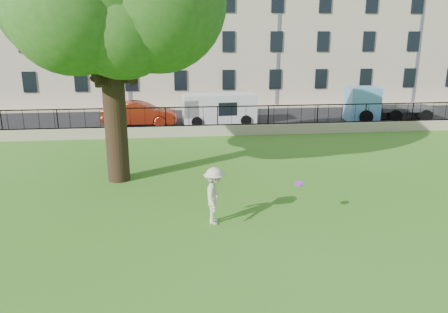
{
  "coord_description": "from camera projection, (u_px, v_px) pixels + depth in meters",
  "views": [
    {
      "loc": [
        -2.47,
        -12.94,
        5.68
      ],
      "look_at": [
        -0.6,
        3.5,
        1.07
      ],
      "focal_mm": 35.0,
      "sensor_mm": 36.0,
      "label": 1
    }
  ],
  "objects": [
    {
      "name": "blue_truck",
      "position": [
        388.0,
        104.0,
        29.78
      ],
      "size": [
        5.65,
        2.4,
        2.31
      ],
      "primitive_type": "cube",
      "rotation": [
        0.0,
        0.0,
        -0.08
      ],
      "color": "#5B9ED7",
      "rests_on": "street"
    },
    {
      "name": "frisbee",
      "position": [
        299.0,
        184.0,
        13.56
      ],
      "size": [
        0.33,
        0.32,
        0.12
      ],
      "primitive_type": "cylinder",
      "rotation": [
        0.21,
        -0.14,
        0.23
      ],
      "color": "purple"
    },
    {
      "name": "sidewalk",
      "position": [
        205.0,
        108.0,
        35.13
      ],
      "size": [
        60.0,
        1.4,
        0.12
      ],
      "primitive_type": "cube",
      "color": "gray",
      "rests_on": "ground"
    },
    {
      "name": "retaining_wall",
      "position": [
        218.0,
        130.0,
        25.58
      ],
      "size": [
        50.0,
        0.4,
        0.6
      ],
      "primitive_type": "cube",
      "color": "gray",
      "rests_on": "ground"
    },
    {
      "name": "man",
      "position": [
        215.0,
        196.0,
        13.45
      ],
      "size": [
        0.87,
        1.27,
        1.81
      ],
      "primitive_type": "imported",
      "rotation": [
        0.0,
        0.0,
        1.39
      ],
      "color": "beige",
      "rests_on": "ground"
    },
    {
      "name": "iron_railing",
      "position": [
        218.0,
        116.0,
        25.36
      ],
      "size": [
        50.0,
        0.05,
        1.13
      ],
      "color": "black",
      "rests_on": "retaining_wall"
    },
    {
      "name": "white_van",
      "position": [
        219.0,
        109.0,
        28.7
      ],
      "size": [
        4.82,
        2.16,
        1.98
      ],
      "primitive_type": "cube",
      "rotation": [
        0.0,
        0.0,
        0.07
      ],
      "color": "silver",
      "rests_on": "street"
    },
    {
      "name": "building_row",
      "position": [
        200.0,
        21.0,
        38.71
      ],
      "size": [
        56.4,
        10.4,
        13.8
      ],
      "color": "#B2A78D",
      "rests_on": "ground"
    },
    {
      "name": "street",
      "position": [
        211.0,
        120.0,
        30.16
      ],
      "size": [
        60.0,
        9.0,
        0.01
      ],
      "primitive_type": "cube",
      "color": "black",
      "rests_on": "ground"
    },
    {
      "name": "ground",
      "position": [
        254.0,
        216.0,
        14.18
      ],
      "size": [
        120.0,
        120.0,
        0.0
      ],
      "primitive_type": "plane",
      "color": "#3C751C",
      "rests_on": "ground"
    },
    {
      "name": "red_sedan",
      "position": [
        140.0,
        114.0,
        28.2
      ],
      "size": [
        4.81,
        1.94,
        1.55
      ],
      "primitive_type": "imported",
      "rotation": [
        0.0,
        0.0,
        1.51
      ],
      "color": "#9A2813",
      "rests_on": "street"
    }
  ]
}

